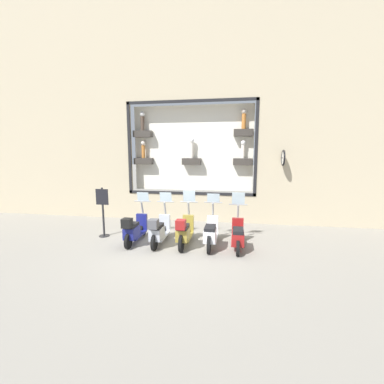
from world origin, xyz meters
name	(u,v)px	position (x,y,z in m)	size (l,w,h in m)	color
ground_plane	(171,249)	(0.00, 0.00, 0.00)	(120.00, 120.00, 0.00)	gray
building_facade	(191,94)	(3.60, 0.00, 5.37)	(1.23, 36.00, 10.52)	tan
scooter_red_0	(238,235)	(0.38, -2.00, 0.42)	(1.79, 0.61, 1.64)	black
scooter_white_1	(211,233)	(0.39, -1.17, 0.45)	(1.81, 0.60, 1.58)	black
scooter_olive_2	(184,231)	(0.33, -0.34, 0.48)	(1.81, 0.60, 1.67)	black
scooter_silver_3	(159,231)	(0.32, 0.49, 0.47)	(1.80, 0.60, 1.58)	black
scooter_navy_4	(134,229)	(0.32, 1.32, 0.46)	(1.80, 0.60, 1.56)	black
shop_sign_post	(103,210)	(0.82, 2.67, 0.95)	(0.36, 0.45, 1.75)	#232326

